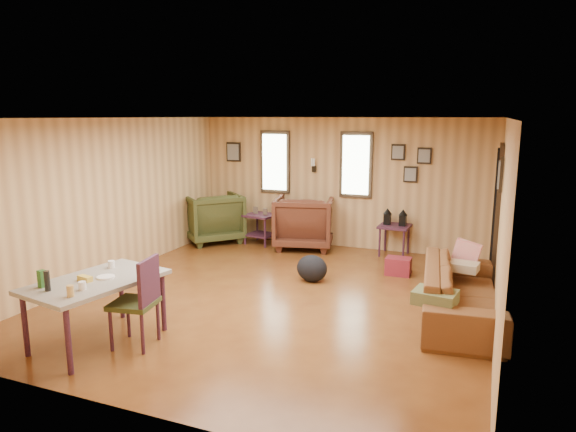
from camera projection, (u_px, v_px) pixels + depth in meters
name	position (u px, v px, depth m)	size (l,w,h in m)	color
room	(296.00, 207.00, 6.96)	(5.54, 6.04, 2.44)	brown
sofa	(462.00, 283.00, 6.20)	(2.26, 0.66, 0.88)	brown
recliner_brown	(304.00, 219.00, 9.51)	(1.04, 0.97, 1.07)	#522718
recliner_green	(212.00, 215.00, 9.98)	(1.02, 0.96, 1.05)	#3D421E
end_table	(261.00, 224.00, 9.82)	(0.64, 0.60, 0.71)	#482035
side_table	(395.00, 224.00, 8.99)	(0.54, 0.54, 0.83)	#482035
cooler	(398.00, 266.00, 7.95)	(0.38, 0.27, 0.27)	maroon
backpack	(312.00, 268.00, 7.61)	(0.57, 0.51, 0.40)	black
sofa_pillows	(452.00, 277.00, 6.22)	(0.68, 1.95, 0.40)	brown
dining_table	(95.00, 285.00, 5.46)	(1.08, 1.53, 0.92)	gray
dining_chair	(140.00, 297.00, 5.41)	(0.51, 0.51, 0.98)	#3D421E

